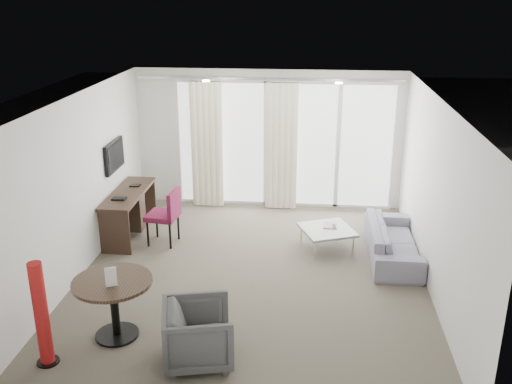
# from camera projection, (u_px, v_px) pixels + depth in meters

# --- Properties ---
(floor) EXTENTS (5.00, 6.00, 0.00)m
(floor) POSITION_uv_depth(u_px,v_px,m) (252.00, 276.00, 8.35)
(floor) COLOR brown
(floor) RESTS_ON ground
(ceiling) EXTENTS (5.00, 6.00, 0.00)m
(ceiling) POSITION_uv_depth(u_px,v_px,m) (251.00, 100.00, 7.47)
(ceiling) COLOR white
(ceiling) RESTS_ON ground
(wall_left) EXTENTS (0.00, 6.00, 2.60)m
(wall_left) POSITION_uv_depth(u_px,v_px,m) (78.00, 187.00, 8.15)
(wall_left) COLOR silver
(wall_left) RESTS_ON ground
(wall_right) EXTENTS (0.00, 6.00, 2.60)m
(wall_right) POSITION_uv_depth(u_px,v_px,m) (436.00, 199.00, 7.68)
(wall_right) COLOR silver
(wall_right) RESTS_ON ground
(wall_front) EXTENTS (5.00, 0.00, 2.60)m
(wall_front) POSITION_uv_depth(u_px,v_px,m) (216.00, 306.00, 5.10)
(wall_front) COLOR silver
(wall_front) RESTS_ON ground
(window_panel) EXTENTS (4.00, 0.02, 2.38)m
(window_panel) POSITION_uv_depth(u_px,v_px,m) (284.00, 145.00, 10.71)
(window_panel) COLOR white
(window_panel) RESTS_ON ground
(window_frame) EXTENTS (4.10, 0.06, 2.44)m
(window_frame) POSITION_uv_depth(u_px,v_px,m) (284.00, 145.00, 10.70)
(window_frame) COLOR white
(window_frame) RESTS_ON ground
(curtain_left) EXTENTS (0.60, 0.20, 2.38)m
(curtain_left) POSITION_uv_depth(u_px,v_px,m) (207.00, 145.00, 10.69)
(curtain_left) COLOR #F2EDCC
(curtain_left) RESTS_ON ground
(curtain_right) EXTENTS (0.60, 0.20, 2.38)m
(curtain_right) POSITION_uv_depth(u_px,v_px,m) (281.00, 147.00, 10.56)
(curtain_right) COLOR #F2EDCC
(curtain_right) RESTS_ON ground
(curtain_track) EXTENTS (4.80, 0.04, 0.04)m
(curtain_track) POSITION_uv_depth(u_px,v_px,m) (268.00, 79.00, 10.16)
(curtain_track) COLOR #B2B2B7
(curtain_track) RESTS_ON ceiling
(downlight_a) EXTENTS (0.12, 0.12, 0.02)m
(downlight_a) POSITION_uv_depth(u_px,v_px,m) (206.00, 81.00, 9.06)
(downlight_a) COLOR #FFE0B2
(downlight_a) RESTS_ON ceiling
(downlight_b) EXTENTS (0.12, 0.12, 0.02)m
(downlight_b) POSITION_uv_depth(u_px,v_px,m) (339.00, 83.00, 8.86)
(downlight_b) COLOR #FFE0B2
(downlight_b) RESTS_ON ceiling
(desk) EXTENTS (0.51, 1.64, 0.77)m
(desk) POSITION_uv_depth(u_px,v_px,m) (130.00, 213.00, 9.65)
(desk) COLOR #2E1F16
(desk) RESTS_ON floor
(tv) EXTENTS (0.05, 0.80, 0.50)m
(tv) POSITION_uv_depth(u_px,v_px,m) (115.00, 156.00, 9.48)
(tv) COLOR black
(tv) RESTS_ON wall_left
(desk_chair) EXTENTS (0.57, 0.54, 0.94)m
(desk_chair) POSITION_uv_depth(u_px,v_px,m) (163.00, 216.00, 9.30)
(desk_chair) COLOR maroon
(desk_chair) RESTS_ON floor
(round_table) EXTENTS (1.18, 1.18, 0.75)m
(round_table) POSITION_uv_depth(u_px,v_px,m) (115.00, 308.00, 6.81)
(round_table) COLOR #36271B
(round_table) RESTS_ON floor
(menu_card) EXTENTS (0.13, 0.07, 0.24)m
(menu_card) POSITION_uv_depth(u_px,v_px,m) (112.00, 289.00, 6.56)
(menu_card) COLOR white
(menu_card) RESTS_ON round_table
(red_lamp) EXTENTS (0.32, 0.32, 1.25)m
(red_lamp) POSITION_uv_depth(u_px,v_px,m) (41.00, 314.00, 6.23)
(red_lamp) COLOR maroon
(red_lamp) RESTS_ON floor
(tub_armchair) EXTENTS (0.92, 0.91, 0.70)m
(tub_armchair) POSITION_uv_depth(u_px,v_px,m) (198.00, 334.00, 6.35)
(tub_armchair) COLOR #444444
(tub_armchair) RESTS_ON floor
(coffee_table) EXTENTS (1.00, 1.00, 0.35)m
(coffee_table) POSITION_uv_depth(u_px,v_px,m) (327.00, 239.00, 9.19)
(coffee_table) COLOR gray
(coffee_table) RESTS_ON floor
(remote) EXTENTS (0.05, 0.15, 0.02)m
(remote) POSITION_uv_depth(u_px,v_px,m) (334.00, 226.00, 9.19)
(remote) COLOR black
(remote) RESTS_ON coffee_table
(magazine) EXTENTS (0.23, 0.29, 0.02)m
(magazine) POSITION_uv_depth(u_px,v_px,m) (330.00, 225.00, 9.24)
(magazine) COLOR gray
(magazine) RESTS_ON coffee_table
(sofa) EXTENTS (0.73, 1.86, 0.54)m
(sofa) POSITION_uv_depth(u_px,v_px,m) (393.00, 241.00, 8.87)
(sofa) COLOR slate
(sofa) RESTS_ON floor
(terrace_slab) EXTENTS (5.60, 3.00, 0.12)m
(terrace_slab) POSITION_uv_depth(u_px,v_px,m) (287.00, 182.00, 12.56)
(terrace_slab) COLOR #4D4D50
(terrace_slab) RESTS_ON ground
(rattan_chair_a) EXTENTS (0.67, 0.67, 0.79)m
(rattan_chair_a) POSITION_uv_depth(u_px,v_px,m) (310.00, 166.00, 12.19)
(rattan_chair_a) COLOR brown
(rattan_chair_a) RESTS_ON terrace_slab
(rattan_chair_b) EXTENTS (0.78, 0.78, 0.88)m
(rattan_chair_b) POSITION_uv_depth(u_px,v_px,m) (351.00, 164.00, 12.16)
(rattan_chair_b) COLOR brown
(rattan_chair_b) RESTS_ON terrace_slab
(rattan_table) EXTENTS (0.49, 0.49, 0.47)m
(rattan_table) POSITION_uv_depth(u_px,v_px,m) (336.00, 184.00, 11.54)
(rattan_table) COLOR brown
(rattan_table) RESTS_ON terrace_slab
(balustrade) EXTENTS (5.50, 0.06, 1.05)m
(balustrade) POSITION_uv_depth(u_px,v_px,m) (290.00, 141.00, 13.73)
(balustrade) COLOR #B2B2B7
(balustrade) RESTS_ON terrace_slab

